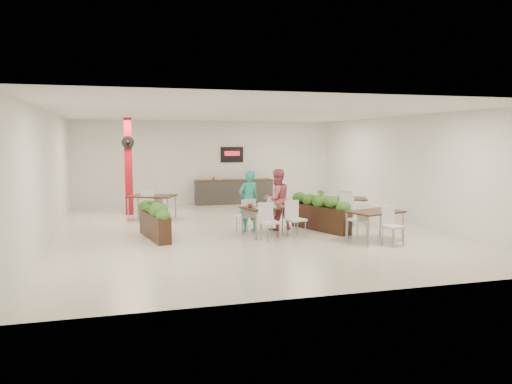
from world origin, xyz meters
TOP-DOWN VIEW (x-y plane):
  - ground at (0.00, 0.00)m, footprint 12.00×12.00m
  - room_shell at (0.00, 0.00)m, footprint 10.10×12.10m
  - red_column at (-3.00, 3.79)m, footprint 0.40×0.41m
  - service_counter at (1.00, 5.65)m, footprint 3.00×0.64m
  - main_table at (0.44, -0.87)m, footprint 1.63×1.90m
  - diner_man at (0.04, -0.21)m, footprint 0.70×0.55m
  - diner_woman at (0.84, -0.21)m, footprint 0.97×0.84m
  - planter_left at (-2.50, -0.52)m, footprint 0.70×1.98m
  - planter_right at (1.97, -0.60)m, footprint 1.03×2.02m
  - side_table_a at (-2.33, 2.65)m, footprint 1.63×1.65m
  - side_table_b at (3.21, 0.37)m, footprint 1.42×1.66m
  - side_table_c at (2.68, -2.33)m, footprint 1.48×1.67m

SIDE VIEW (x-z plane):
  - ground at x=0.00m, z-range 0.00..0.00m
  - service_counter at x=1.00m, z-range -0.61..1.59m
  - planter_right at x=1.97m, z-range -0.04..1.07m
  - planter_left at x=-2.50m, z-range -0.01..1.04m
  - side_table_b at x=3.21m, z-range 0.17..1.09m
  - side_table_c at x=2.68m, z-range 0.17..1.10m
  - main_table at x=0.44m, z-range 0.17..1.10m
  - side_table_a at x=-2.33m, z-range 0.18..1.11m
  - diner_man at x=0.04m, z-range 0.00..1.67m
  - diner_woman at x=0.84m, z-range 0.00..1.69m
  - red_column at x=-3.00m, z-range 0.04..3.24m
  - room_shell at x=0.00m, z-range 0.40..3.62m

